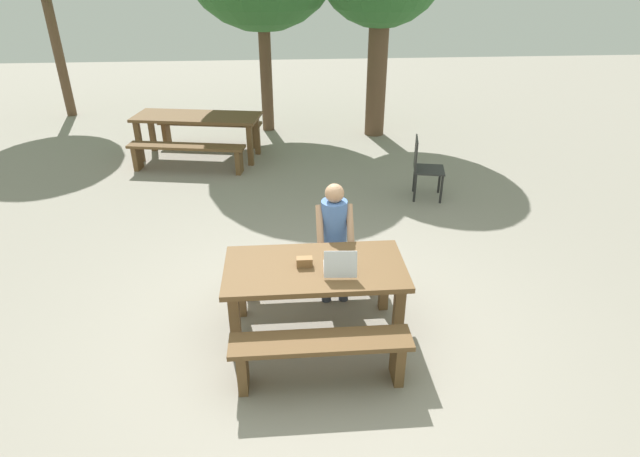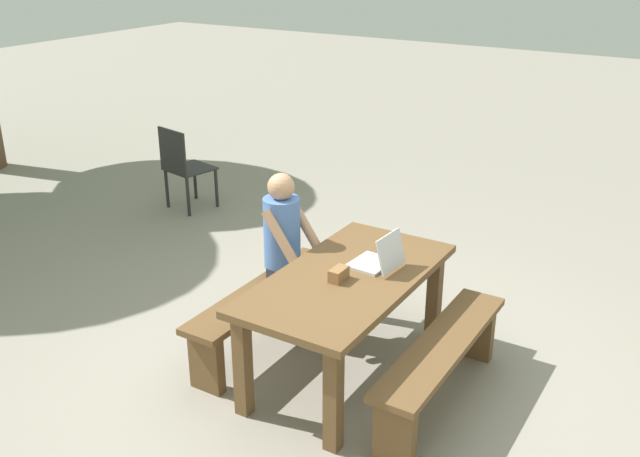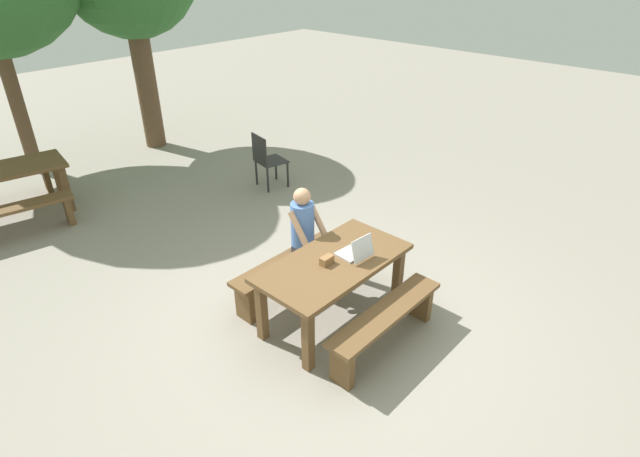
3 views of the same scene
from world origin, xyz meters
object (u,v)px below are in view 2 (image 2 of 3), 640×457
object	(u,v)px
picnic_table_front	(347,291)
small_pouch	(339,274)
person_seated	(287,244)
plastic_chair	(184,166)
laptop	(379,259)

from	to	relation	value
picnic_table_front	small_pouch	bearing A→B (deg)	172.32
small_pouch	person_seated	bearing A→B (deg)	61.67
plastic_chair	small_pouch	bearing A→B (deg)	159.68
laptop	plastic_chair	bearing A→B (deg)	-112.91
person_seated	picnic_table_front	bearing A→B (deg)	-110.83
person_seated	plastic_chair	xyz separation A→B (m)	(1.57, 2.40, -0.23)
plastic_chair	person_seated	bearing A→B (deg)	158.72
picnic_table_front	laptop	distance (m)	0.30
picnic_table_front	plastic_chair	distance (m)	3.53
plastic_chair	laptop	bearing A→B (deg)	165.01
picnic_table_front	person_seated	world-z (taller)	person_seated
person_seated	plastic_chair	world-z (taller)	person_seated
small_pouch	person_seated	world-z (taller)	person_seated
picnic_table_front	plastic_chair	world-z (taller)	plastic_chair
person_seated	plastic_chair	distance (m)	2.87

